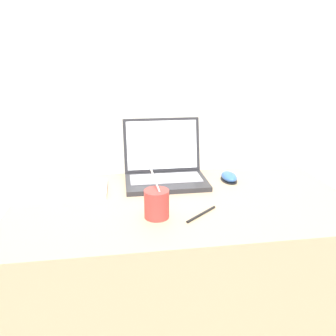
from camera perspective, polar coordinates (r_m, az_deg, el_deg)
wall_back at (r=1.51m, az=0.25°, el=17.21°), size 7.00×0.04×2.50m
desk at (r=1.46m, az=2.51°, el=-19.56°), size 1.28×0.66×0.77m
laptop at (r=1.43m, az=-0.61°, el=0.18°), size 0.35×0.28×0.26m
drink_cup at (r=1.11m, az=-1.99°, el=-6.14°), size 0.08×0.08×0.21m
computer_mouse at (r=1.47m, az=10.58°, el=-1.55°), size 0.07×0.11×0.04m
external_keyboard at (r=1.38m, az=-19.70°, el=-3.89°), size 0.44×0.18×0.02m
pen at (r=1.14m, az=5.84°, el=-7.99°), size 0.13×0.11×0.01m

